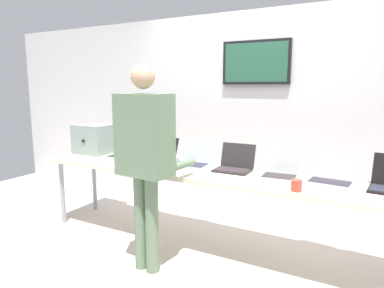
{
  "coord_description": "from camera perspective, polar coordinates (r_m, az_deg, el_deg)",
  "views": [
    {
      "loc": [
        1.46,
        -2.89,
        1.56
      ],
      "look_at": [
        -0.16,
        0.02,
        1.0
      ],
      "focal_mm": 32.82,
      "sensor_mm": 36.0,
      "label": 1
    }
  ],
  "objects": [
    {
      "name": "laptop_station_0",
      "position": [
        4.03,
        -10.77,
        -1.21
      ],
      "size": [
        0.32,
        0.33,
        0.25
      ],
      "color": "#ABAFB3",
      "rests_on": "workbench"
    },
    {
      "name": "laptop_station_3",
      "position": [
        3.34,
        6.91,
        -3.33
      ],
      "size": [
        0.34,
        0.31,
        0.24
      ],
      "color": "#272324",
      "rests_on": "workbench"
    },
    {
      "name": "equipment_box",
      "position": [
        4.31,
        -15.45,
        0.82
      ],
      "size": [
        0.42,
        0.38,
        0.34
      ],
      "color": "gray",
      "rests_on": "workbench"
    },
    {
      "name": "back_wall",
      "position": [
        4.28,
        9.18,
        4.86
      ],
      "size": [
        8.0,
        0.11,
        2.41
      ],
      "color": "silver",
      "rests_on": "ground"
    },
    {
      "name": "laptop_station_1",
      "position": [
        3.76,
        -5.63,
        -1.88
      ],
      "size": [
        0.4,
        0.35,
        0.24
      ],
      "color": "black",
      "rests_on": "workbench"
    },
    {
      "name": "laptop_station_5",
      "position": [
        3.15,
        21.82,
        -4.86
      ],
      "size": [
        0.37,
        0.37,
        0.22
      ],
      "color": "#AAAEBB",
      "rests_on": "workbench"
    },
    {
      "name": "coffee_mug",
      "position": [
        2.8,
        16.61,
        -6.48
      ],
      "size": [
        0.08,
        0.08,
        0.09
      ],
      "color": "#CE3F32",
      "rests_on": "workbench"
    },
    {
      "name": "ground",
      "position": [
        3.6,
        2.15,
        -16.52
      ],
      "size": [
        8.0,
        8.0,
        0.04
      ],
      "primitive_type": "cube",
      "color": "beige"
    },
    {
      "name": "paper_sheet",
      "position": [
        3.46,
        -7.0,
        -3.83
      ],
      "size": [
        0.29,
        0.34,
        0.0
      ],
      "color": "white",
      "rests_on": "workbench"
    },
    {
      "name": "workbench",
      "position": [
        3.34,
        2.23,
        -5.08
      ],
      "size": [
        3.6,
        0.7,
        0.76
      ],
      "color": "beige",
      "rests_on": "ground"
    },
    {
      "name": "laptop_station_4",
      "position": [
        3.2,
        14.22,
        -4.12
      ],
      "size": [
        0.32,
        0.31,
        0.26
      ],
      "color": "#B1B5B3",
      "rests_on": "workbench"
    },
    {
      "name": "person",
      "position": [
        2.88,
        -7.59,
        -0.88
      ],
      "size": [
        0.47,
        0.61,
        1.72
      ],
      "color": "#617A5C",
      "rests_on": "ground"
    },
    {
      "name": "laptop_station_2",
      "position": [
        3.55,
        0.03,
        -2.45
      ],
      "size": [
        0.4,
        0.35,
        0.26
      ],
      "color": "#AAAFBB",
      "rests_on": "workbench"
    }
  ]
}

